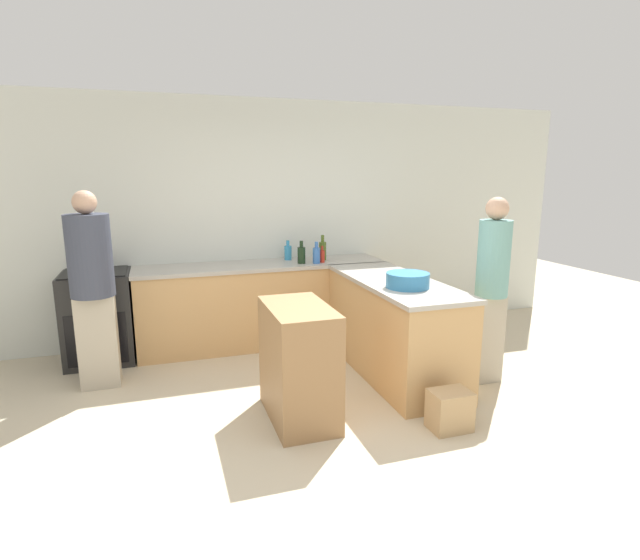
{
  "coord_description": "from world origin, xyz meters",
  "views": [
    {
      "loc": [
        -1.07,
        -3.15,
        1.9
      ],
      "look_at": [
        0.28,
        0.96,
        0.96
      ],
      "focal_mm": 28.0,
      "sensor_mm": 36.0,
      "label": 1
    }
  ],
  "objects": [
    {
      "name": "water_bottle_blue",
      "position": [
        0.58,
        2.0,
        1.01
      ],
      "size": [
        0.08,
        0.08,
        0.24
      ],
      "color": "#386BB7",
      "rests_on": "counter_back"
    },
    {
      "name": "dish_soap_bottle",
      "position": [
        0.34,
        2.32,
        1.01
      ],
      "size": [
        0.08,
        0.08,
        0.22
      ],
      "color": "#338CBF",
      "rests_on": "counter_back"
    },
    {
      "name": "hot_sauce_bottle",
      "position": [
        0.65,
        2.04,
        0.99
      ],
      "size": [
        0.06,
        0.06,
        0.19
      ],
      "color": "red",
      "rests_on": "counter_back"
    },
    {
      "name": "person_by_range",
      "position": [
        -1.64,
        1.49,
        0.95
      ],
      "size": [
        0.37,
        0.37,
        1.75
      ],
      "color": "#ADA38E",
      "rests_on": "ground_plane"
    },
    {
      "name": "wine_bottle_dark",
      "position": [
        0.42,
        2.05,
        1.02
      ],
      "size": [
        0.09,
        0.09,
        0.25
      ],
      "color": "black",
      "rests_on": "counter_back"
    },
    {
      "name": "counter_peninsula",
      "position": [
        1.01,
        0.96,
        0.46
      ],
      "size": [
        0.69,
        1.85,
        0.92
      ],
      "color": "tan",
      "rests_on": "ground_plane"
    },
    {
      "name": "person_at_peninsula",
      "position": [
        1.75,
        0.51,
        0.94
      ],
      "size": [
        0.28,
        0.28,
        1.69
      ],
      "color": "#ADA38E",
      "rests_on": "ground_plane"
    },
    {
      "name": "paper_bag",
      "position": [
        0.93,
        -0.17,
        0.15
      ],
      "size": [
        0.3,
        0.23,
        0.3
      ],
      "color": "tan",
      "rests_on": "ground_plane"
    },
    {
      "name": "island_table",
      "position": [
        -0.09,
        0.36,
        0.46
      ],
      "size": [
        0.46,
        0.82,
        0.91
      ],
      "color": "#997047",
      "rests_on": "ground_plane"
    },
    {
      "name": "mixing_bowl",
      "position": [
        0.97,
        0.63,
        0.98
      ],
      "size": [
        0.38,
        0.38,
        0.13
      ],
      "color": "teal",
      "rests_on": "counter_peninsula"
    },
    {
      "name": "counter_back",
      "position": [
        0.0,
        2.18,
        0.46
      ],
      "size": [
        2.72,
        0.65,
        0.92
      ],
      "color": "tan",
      "rests_on": "ground_plane"
    },
    {
      "name": "range_oven",
      "position": [
        -1.69,
        2.17,
        0.46
      ],
      "size": [
        0.65,
        0.62,
        0.93
      ],
      "color": "black",
      "rests_on": "ground_plane"
    },
    {
      "name": "ground_plane",
      "position": [
        0.0,
        0.0,
        0.0
      ],
      "size": [
        14.0,
        14.0,
        0.0
      ],
      "primitive_type": "plane",
      "color": "beige"
    },
    {
      "name": "olive_oil_bottle",
      "position": [
        0.71,
        2.19,
        1.03
      ],
      "size": [
        0.08,
        0.08,
        0.29
      ],
      "color": "#475B1E",
      "rests_on": "counter_back"
    },
    {
      "name": "wall_back",
      "position": [
        0.0,
        2.51,
        1.35
      ],
      "size": [
        8.0,
        0.06,
        2.7
      ],
      "color": "silver",
      "rests_on": "ground_plane"
    }
  ]
}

